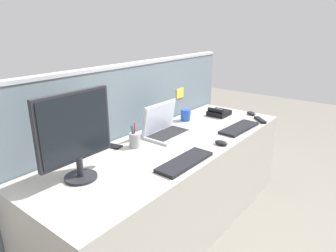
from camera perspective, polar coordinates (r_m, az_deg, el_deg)
ground_plane at (r=2.59m, az=0.92°, el=-18.11°), size 10.00×10.00×0.00m
desk at (r=2.39m, az=0.96°, el=-11.20°), size 2.23×0.76×0.72m
cubicle_divider at (r=2.52m, az=-6.64°, el=-2.69°), size 2.40×0.08×1.27m
desktop_monitor at (r=1.71m, az=-17.05°, el=-1.08°), size 0.46×0.18×0.50m
laptop at (r=2.37m, az=-0.56°, el=-0.19°), size 0.37×0.25×0.25m
desk_phone at (r=2.92m, az=9.53°, el=2.50°), size 0.19×0.17×0.08m
keyboard_main at (r=1.92m, az=3.19°, el=-6.73°), size 0.44×0.15×0.02m
keyboard_spare at (r=2.58m, az=13.26°, el=-0.35°), size 0.44×0.17×0.02m
computer_mouse_right_hand at (r=3.01m, az=15.39°, el=2.34°), size 0.09×0.12×0.03m
computer_mouse_left_hand at (r=2.22m, az=9.97°, el=-3.14°), size 0.06×0.10×0.03m
pen_cup at (r=2.15m, az=-6.29°, el=-2.62°), size 0.08×0.08×0.18m
cell_phone_black_slab at (r=2.21m, az=-10.63°, el=-3.68°), size 0.10×0.16×0.01m
tv_remote at (r=2.85m, az=16.95°, el=1.11°), size 0.15×0.15×0.02m
coffee_mug at (r=2.73m, az=3.34°, el=2.11°), size 0.12×0.09×0.10m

